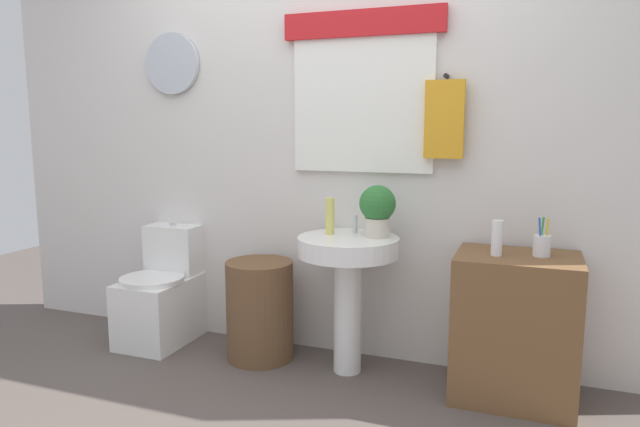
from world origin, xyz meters
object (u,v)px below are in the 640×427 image
soap_bottle (330,216)px  lotion_bottle (497,238)px  wooden_cabinet (515,327)px  pedestal_sink (348,269)px  toothbrush_cup (542,245)px  laundry_hamper (260,310)px  potted_plant (377,208)px  toilet (162,297)px

soap_bottle → lotion_bottle: soap_bottle is taller
lotion_bottle → soap_bottle: bearing=174.1°
wooden_cabinet → lotion_bottle: bearing=-158.3°
pedestal_sink → toothbrush_cup: (0.95, 0.02, 0.20)m
pedestal_sink → soap_bottle: (-0.12, 0.05, 0.27)m
laundry_hamper → toothbrush_cup: (1.48, 0.02, 0.48)m
laundry_hamper → toothbrush_cup: bearing=0.8°
wooden_cabinet → potted_plant: 0.89m
toilet → laundry_hamper: size_ratio=1.28×
toilet → pedestal_sink: size_ratio=0.97×
toothbrush_cup → soap_bottle: bearing=178.4°
soap_bottle → potted_plant: 0.27m
toothbrush_cup → toilet: bearing=179.7°
toilet → pedestal_sink: bearing=-1.5°
potted_plant → laundry_hamper: bearing=-174.9°
toilet → soap_bottle: soap_bottle is taller
wooden_cabinet → lotion_bottle: size_ratio=4.23×
soap_bottle → potted_plant: bearing=2.2°
laundry_hamper → potted_plant: 0.91m
lotion_bottle → toothbrush_cup: toothbrush_cup is taller
pedestal_sink → potted_plant: potted_plant is taller
pedestal_sink → wooden_cabinet: 0.88m
pedestal_sink → soap_bottle: size_ratio=3.78×
potted_plant → wooden_cabinet: bearing=-4.8°
laundry_hamper → toothbrush_cup: toothbrush_cup is taller
pedestal_sink → lotion_bottle: bearing=-3.0°
laundry_hamper → pedestal_sink: bearing=-0.0°
toilet → toothbrush_cup: bearing=-0.3°
pedestal_sink → toothbrush_cup: bearing=1.2°
wooden_cabinet → potted_plant: size_ratio=2.61×
pedestal_sink → toilet: bearing=178.5°
potted_plant → pedestal_sink: bearing=-156.8°
toilet → soap_bottle: 1.23m
toilet → wooden_cabinet: toilet is taller
wooden_cabinet → soap_bottle: 1.09m
pedestal_sink → potted_plant: (0.14, 0.06, 0.33)m
pedestal_sink → wooden_cabinet: pedestal_sink is taller
toilet → laundry_hamper: toilet is taller
toilet → lotion_bottle: bearing=-2.1°
soap_bottle → lotion_bottle: bearing=-5.9°
toilet → potted_plant: 1.49m
potted_plant → toilet: bearing=-178.8°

